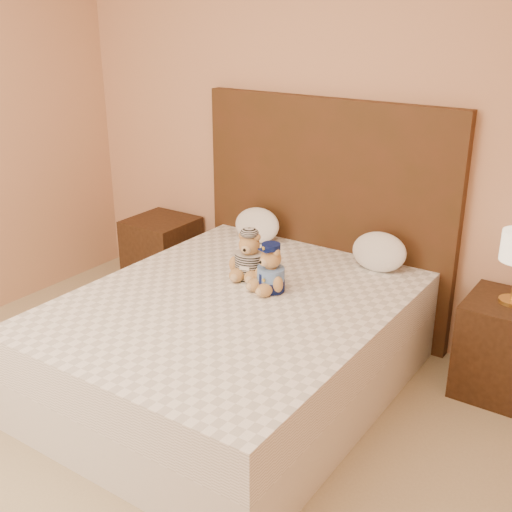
{
  "coord_description": "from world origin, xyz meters",
  "views": [
    {
      "loc": [
        1.86,
        -1.31,
        2.03
      ],
      "look_at": [
        -0.02,
        1.45,
        0.71
      ],
      "focal_mm": 45.0,
      "sensor_mm": 36.0,
      "label": 1
    }
  ],
  "objects": [
    {
      "name": "teddy_prisoner",
      "position": [
        -0.1,
        1.49,
        0.69
      ],
      "size": [
        0.3,
        0.29,
        0.28
      ],
      "primitive_type": null,
      "rotation": [
        0.0,
        0.0,
        0.23
      ],
      "color": "#A67440",
      "rests_on": "bed"
    },
    {
      "name": "nightstand_left",
      "position": [
        -1.25,
        2.0,
        0.28
      ],
      "size": [
        0.45,
        0.45,
        0.55
      ],
      "primitive_type": "cube",
      "color": "#3C2413",
      "rests_on": "ground"
    },
    {
      "name": "teddy_police",
      "position": [
        0.1,
        1.41,
        0.69
      ],
      "size": [
        0.3,
        0.29,
        0.27
      ],
      "primitive_type": null,
      "rotation": [
        0.0,
        0.0,
        -0.33
      ],
      "color": "#A67440",
      "rests_on": "bed"
    },
    {
      "name": "bed",
      "position": [
        0.0,
        1.2,
        0.28
      ],
      "size": [
        1.6,
        2.0,
        0.55
      ],
      "color": "white",
      "rests_on": "ground"
    },
    {
      "name": "pillow_right",
      "position": [
        0.47,
        2.03,
        0.67
      ],
      "size": [
        0.34,
        0.22,
        0.24
      ],
      "primitive_type": "ellipsoid",
      "color": "white",
      "rests_on": "bed"
    },
    {
      "name": "room_walls",
      "position": [
        0.0,
        0.46,
        1.81
      ],
      "size": [
        4.04,
        4.52,
        2.72
      ],
      "color": "tan",
      "rests_on": "ground"
    },
    {
      "name": "pillow_left",
      "position": [
        -0.41,
        2.03,
        0.67
      ],
      "size": [
        0.34,
        0.22,
        0.24
      ],
      "primitive_type": "ellipsoid",
      "color": "white",
      "rests_on": "bed"
    },
    {
      "name": "headboard",
      "position": [
        0.0,
        2.21,
        0.75
      ],
      "size": [
        1.75,
        0.08,
        1.5
      ],
      "primitive_type": "cube",
      "color": "#4A2716",
      "rests_on": "ground"
    },
    {
      "name": "nightstand_right",
      "position": [
        1.25,
        2.0,
        0.28
      ],
      "size": [
        0.45,
        0.45,
        0.55
      ],
      "primitive_type": "cube",
      "color": "#3C2413",
      "rests_on": "ground"
    }
  ]
}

